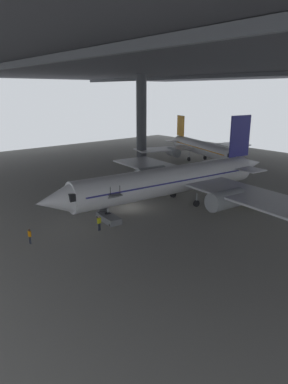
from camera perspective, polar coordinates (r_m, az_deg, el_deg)
name	(u,v)px	position (r m, az deg, el deg)	size (l,w,h in m)	color
ground_plane	(130,208)	(44.40, -2.29, -2.76)	(110.00, 110.00, 0.00)	gray
hangar_structure	(206,63)	(51.67, 10.34, 20.42)	(121.00, 99.00, 19.03)	#4C4F54
airplane_main	(173,180)	(45.02, 4.90, 2.02)	(34.92, 35.99, 11.29)	white
boarding_stairs	(109,215)	(40.10, -5.90, -3.89)	(4.29, 1.89, 4.62)	slate
crew_worker_near_nose	(30,235)	(35.94, -18.59, -6.90)	(0.55, 0.23, 1.59)	#232838
crew_worker_by_stairs	(99,222)	(37.45, -7.52, -5.04)	(0.27, 0.54, 1.72)	#232838
airplane_distant	(201,148)	(74.39, 9.53, 7.32)	(27.35, 27.09, 9.14)	white
baggage_tug	(251,202)	(47.56, 17.45, -1.54)	(1.81, 2.45, 0.90)	yellow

